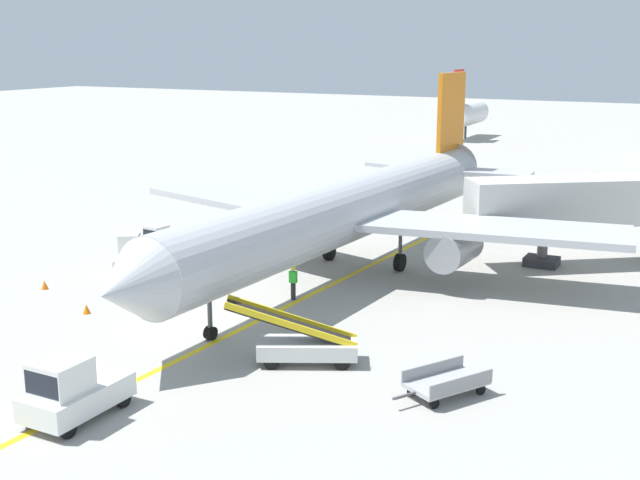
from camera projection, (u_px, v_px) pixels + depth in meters
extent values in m
plane|color=#9E9B93|center=(205.00, 328.00, 35.24)|extent=(300.00, 300.00, 0.00)
cube|color=yellow|center=(297.00, 302.00, 38.77)|extent=(5.27, 79.86, 0.01)
cylinder|color=#B2B5BA|center=(346.00, 210.00, 42.64)|extent=(5.16, 30.15, 3.30)
cone|color=#B2B5BA|center=(125.00, 288.00, 29.14)|extent=(3.38, 2.60, 3.23)
cone|color=#B2B5BA|center=(463.00, 164.00, 56.22)|extent=(3.30, 2.99, 3.14)
cube|color=#B2B5BA|center=(494.00, 229.00, 40.24)|extent=(13.51, 6.26, 0.36)
cylinder|color=gray|center=(454.00, 248.00, 40.46)|extent=(2.10, 3.31, 1.90)
cube|color=#B2B5BA|center=(247.00, 200.00, 47.73)|extent=(13.70, 7.73, 0.36)
cylinder|color=gray|center=(260.00, 222.00, 46.31)|extent=(2.10, 3.31, 1.90)
cube|color=orange|center=(451.00, 113.00, 53.36)|extent=(0.53, 4.01, 5.20)
cube|color=#B2B5BA|center=(491.00, 173.00, 52.38)|extent=(5.35, 2.60, 0.24)
cube|color=#B2B5BA|center=(406.00, 166.00, 55.38)|extent=(5.54, 3.20, 0.24)
cylinder|color=#4C4C51|center=(210.00, 303.00, 33.50)|extent=(0.20, 0.20, 3.12)
cylinder|color=black|center=(210.00, 333.00, 33.80)|extent=(0.38, 0.58, 0.56)
cylinder|color=#4C4C51|center=(400.00, 243.00, 43.65)|extent=(0.20, 0.20, 3.12)
cylinder|color=black|center=(400.00, 262.00, 43.91)|extent=(0.41, 0.98, 0.96)
cylinder|color=#4C4C51|center=(329.00, 233.00, 45.85)|extent=(0.20, 0.20, 3.12)
cylinder|color=black|center=(329.00, 252.00, 46.11)|extent=(0.41, 0.98, 0.96)
cube|color=black|center=(163.00, 266.00, 30.72)|extent=(2.86, 1.17, 0.60)
cube|color=beige|center=(577.00, 201.00, 44.41)|extent=(11.26, 9.13, 2.50)
cylinder|color=#59595B|center=(543.00, 245.00, 44.72)|extent=(0.56, 0.56, 2.35)
cube|color=#333338|center=(542.00, 262.00, 44.94)|extent=(1.80, 1.40, 0.50)
cube|color=silver|center=(77.00, 396.00, 26.73)|extent=(1.96, 3.63, 0.80)
cube|color=silver|center=(61.00, 376.00, 25.97)|extent=(1.55, 1.64, 1.10)
cube|color=black|center=(42.00, 385.00, 25.31)|extent=(1.43, 0.10, 0.77)
cylinder|color=black|center=(68.00, 429.00, 25.38)|extent=(0.23, 0.60, 0.60)
cylinder|color=black|center=(31.00, 418.00, 26.12)|extent=(0.23, 0.60, 0.60)
cylinder|color=black|center=(123.00, 398.00, 27.53)|extent=(0.23, 0.60, 0.60)
cylinder|color=black|center=(87.00, 389.00, 28.28)|extent=(0.23, 0.60, 0.60)
cube|color=silver|center=(129.00, 262.00, 43.23)|extent=(2.36, 2.73, 0.70)
cube|color=silver|center=(129.00, 244.00, 43.43)|extent=(1.45, 1.46, 1.10)
cube|color=black|center=(131.00, 242.00, 43.93)|extent=(0.87, 0.57, 0.77)
cylinder|color=black|center=(122.00, 265.00, 44.09)|extent=(0.50, 0.63, 0.60)
cylinder|color=black|center=(142.00, 264.00, 44.17)|extent=(0.50, 0.63, 0.60)
cylinder|color=black|center=(116.00, 273.00, 42.46)|extent=(0.50, 0.63, 0.60)
cylinder|color=black|center=(138.00, 273.00, 42.54)|extent=(0.50, 0.63, 0.60)
cube|color=silver|center=(163.00, 249.00, 46.02)|extent=(1.56, 2.53, 0.70)
cube|color=silver|center=(157.00, 235.00, 45.47)|extent=(1.15, 1.19, 1.10)
cube|color=black|center=(150.00, 237.00, 45.05)|extent=(0.98, 0.19, 0.77)
cylinder|color=black|center=(160.00, 260.00, 45.13)|extent=(0.29, 0.62, 0.60)
cylinder|color=black|center=(145.00, 257.00, 45.72)|extent=(0.29, 0.62, 0.60)
cylinder|color=black|center=(181.00, 253.00, 46.48)|extent=(0.29, 0.62, 0.60)
cylinder|color=black|center=(167.00, 251.00, 47.08)|extent=(0.29, 0.62, 0.60)
cube|color=silver|center=(307.00, 348.00, 31.24)|extent=(4.07, 3.04, 0.60)
cylinder|color=black|center=(272.00, 362.00, 30.71)|extent=(0.64, 0.46, 0.60)
cylinder|color=black|center=(274.00, 349.00, 31.95)|extent=(0.64, 0.46, 0.60)
cylinder|color=black|center=(342.00, 362.00, 30.67)|extent=(0.64, 0.46, 0.60)
cylinder|color=black|center=(342.00, 350.00, 31.91)|extent=(0.64, 0.46, 0.60)
cube|color=black|center=(292.00, 324.00, 31.03)|extent=(4.87, 3.04, 1.76)
cube|color=yellow|center=(291.00, 325.00, 30.56)|extent=(4.53, 2.31, 1.84)
cube|color=yellow|center=(292.00, 318.00, 31.44)|extent=(4.53, 2.31, 1.84)
cube|color=#A5A5A8|center=(447.00, 383.00, 28.41)|extent=(2.71, 3.17, 0.16)
cube|color=#4C4C51|center=(405.00, 396.00, 27.46)|extent=(0.52, 0.82, 0.08)
cylinder|color=#4C4C51|center=(394.00, 399.00, 27.22)|extent=(0.12, 0.12, 0.05)
cube|color=gray|center=(462.00, 384.00, 27.73)|extent=(1.47, 2.45, 0.50)
cube|color=gray|center=(433.00, 369.00, 28.97)|extent=(1.47, 2.45, 0.50)
cylinder|color=black|center=(434.00, 403.00, 27.43)|extent=(0.29, 0.37, 0.36)
cylinder|color=black|center=(412.00, 391.00, 28.42)|extent=(0.29, 0.37, 0.36)
cylinder|color=black|center=(481.00, 390.00, 28.52)|extent=(0.29, 0.37, 0.36)
cylinder|color=black|center=(458.00, 378.00, 29.51)|extent=(0.29, 0.37, 0.36)
cylinder|color=#26262D|center=(293.00, 291.00, 39.01)|extent=(0.24, 0.24, 0.85)
cube|color=green|center=(293.00, 277.00, 38.85)|extent=(0.36, 0.22, 0.56)
sphere|color=beige|center=(293.00, 269.00, 38.76)|extent=(0.20, 0.20, 0.20)
sphere|color=yellow|center=(293.00, 268.00, 38.74)|extent=(0.24, 0.24, 0.24)
cone|color=orange|center=(87.00, 309.00, 37.05)|extent=(0.36, 0.36, 0.44)
cone|color=orange|center=(45.00, 285.00, 40.73)|extent=(0.36, 0.36, 0.44)
cylinder|color=silver|center=(466.00, 114.00, 104.26)|extent=(3.00, 10.00, 3.00)
cylinder|color=#3F3F3F|center=(465.00, 132.00, 104.80)|extent=(0.30, 0.30, 1.60)
cube|color=red|center=(459.00, 88.00, 100.42)|extent=(0.24, 3.20, 4.40)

